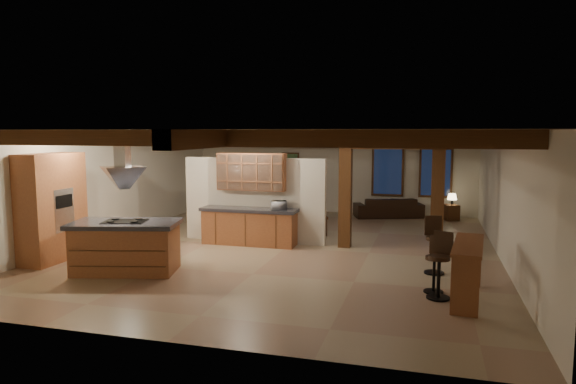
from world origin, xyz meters
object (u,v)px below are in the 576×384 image
(bar_counter, at_px, (468,262))
(kitchen_island, at_px, (126,246))
(dining_table, at_px, (287,221))
(sofa, at_px, (388,207))

(bar_counter, bearing_deg, kitchen_island, -179.90)
(dining_table, xyz_separation_m, sofa, (2.68, 3.18, 0.04))
(kitchen_island, xyz_separation_m, bar_counter, (6.64, 0.01, 0.13))
(sofa, relative_size, bar_counter, 1.17)
(bar_counter, bearing_deg, dining_table, 131.86)
(sofa, bearing_deg, dining_table, 30.32)
(kitchen_island, height_order, bar_counter, kitchen_island)
(dining_table, bearing_deg, bar_counter, -33.15)
(sofa, bearing_deg, kitchen_island, 41.44)
(kitchen_island, distance_m, dining_table, 5.58)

